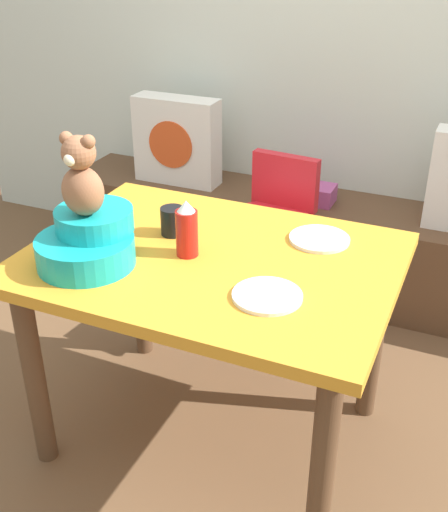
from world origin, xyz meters
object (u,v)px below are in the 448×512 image
at_px(book_stack, 313,193).
at_px(infant_seat_teal, 89,241).
at_px(dining_table, 212,287).
at_px(ketchup_bottle, 187,230).
at_px(pillow_floral_left, 177,141).
at_px(dinner_plate_far, 319,239).
at_px(coffee_mug, 173,221).
at_px(dinner_plate_near, 267,296).
at_px(teddy_bear, 81,177).
at_px(highchair, 271,223).
at_px(cell_phone, 109,220).

distance_m(book_stack, infant_seat_teal, 1.44).
distance_m(dining_table, ketchup_bottle, 0.22).
distance_m(pillow_floral_left, dinner_plate_far, 1.37).
bearing_deg(coffee_mug, dinner_plate_near, -30.58).
xyz_separation_m(pillow_floral_left, dinner_plate_near, (0.97, -1.32, 0.07)).
xyz_separation_m(teddy_bear, dinner_plate_near, (0.57, 0.02, -0.27)).
distance_m(dinner_plate_near, dinner_plate_far, 0.40).
relative_size(infant_seat_teal, coffee_mug, 2.75).
bearing_deg(highchair, cell_phone, -119.84).
bearing_deg(dinner_plate_far, infant_seat_teal, -145.15).
relative_size(pillow_floral_left, ketchup_bottle, 2.38).
bearing_deg(infant_seat_teal, ketchup_bottle, 32.34).
xyz_separation_m(pillow_floral_left, dining_table, (0.73, -1.16, -0.05)).
relative_size(book_stack, infant_seat_teal, 0.61).
height_order(pillow_floral_left, teddy_bear, teddy_bear).
relative_size(infant_seat_teal, ketchup_bottle, 1.78).
xyz_separation_m(coffee_mug, dinner_plate_far, (0.46, 0.15, -0.04)).
distance_m(book_stack, ketchup_bottle, 1.25).
bearing_deg(teddy_bear, highchair, 73.96).
distance_m(book_stack, dinner_plate_near, 1.39).
xyz_separation_m(pillow_floral_left, teddy_bear, (0.40, -1.34, 0.34)).
height_order(infant_seat_teal, ketchup_bottle, ketchup_bottle).
bearing_deg(cell_phone, coffee_mug, -61.43).
xyz_separation_m(highchair, infant_seat_teal, (-0.27, -0.93, 0.29)).
relative_size(highchair, coffee_mug, 6.58).
relative_size(teddy_bear, coffee_mug, 2.08).
bearing_deg(book_stack, dinner_plate_near, -79.46).
bearing_deg(book_stack, dinner_plate_far, -73.16).
relative_size(pillow_floral_left, book_stack, 2.20).
height_order(highchair, coffee_mug, coffee_mug).
height_order(book_stack, teddy_bear, teddy_bear).
distance_m(ketchup_bottle, dinner_plate_near, 0.36).
bearing_deg(highchair, dining_table, -85.39).
bearing_deg(dinner_plate_far, ketchup_bottle, -143.44).
distance_m(teddy_bear, cell_phone, 0.40).
height_order(highchair, dinner_plate_near, highchair).
height_order(ketchup_bottle, cell_phone, ketchup_bottle).
bearing_deg(ketchup_bottle, infant_seat_teal, -147.66).
distance_m(coffee_mug, dinner_plate_far, 0.49).
bearing_deg(pillow_floral_left, book_stack, 1.66).
bearing_deg(ketchup_bottle, coffee_mug, 133.69).
bearing_deg(highchair, ketchup_bottle, -90.93).
height_order(teddy_bear, cell_phone, teddy_bear).
bearing_deg(pillow_floral_left, ketchup_bottle, -61.06).
distance_m(pillow_floral_left, highchair, 0.80).
relative_size(dining_table, infant_seat_teal, 3.50).
bearing_deg(cell_phone, dinner_plate_near, -81.88).
bearing_deg(coffee_mug, ketchup_bottle, -46.31).
distance_m(infant_seat_teal, ketchup_bottle, 0.30).
xyz_separation_m(book_stack, dinner_plate_near, (0.25, -1.34, 0.24)).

